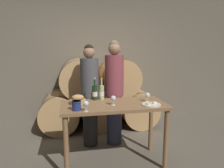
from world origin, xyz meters
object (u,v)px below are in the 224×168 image
Objects in this scene: person_right at (114,92)px; cheese_plate at (151,104)px; wine_bottle_white at (102,92)px; tasting_table at (114,113)px; wine_glass_far_left at (86,104)px; blue_crock at (76,105)px; bread_basket at (78,100)px; person_left at (90,95)px; wine_bottle_red at (95,92)px; wine_glass_center at (148,95)px; wine_glass_left at (113,98)px.

person_right is 6.92× the size of cheese_plate.
cheese_plate is at bearing -35.78° from wine_bottle_white.
tasting_table is 10.88× the size of wine_glass_far_left.
wine_glass_far_left is at bearing -33.35° from blue_crock.
tasting_table is 6.46× the size of bread_basket.
person_left reaches higher than wine_bottle_white.
wine_bottle_red is 0.76m from wine_glass_center.
bread_basket is at bearing 84.49° from blue_crock.
wine_bottle_white reaches higher than wine_glass_center.
cheese_plate is at bearing 2.33° from blue_crock.
blue_crock is 0.51m from wine_glass_left.
person_right is 0.88m from cheese_plate.
wine_bottle_red reaches higher than wine_glass_far_left.
wine_glass_center is (0.34, -0.64, 0.07)m from person_right.
wine_glass_left is at bearing -73.13° from wine_bottle_white.
person_right is at bearing 59.71° from wine_glass_far_left.
person_right reaches higher than cheese_plate.
wine_bottle_white is at bearing 157.22° from wine_glass_center.
wine_glass_left reaches higher than blue_crock.
wine_bottle_white is (0.10, 0.01, -0.00)m from wine_bottle_red.
person_left reaches higher than wine_bottle_red.
blue_crock is 0.54× the size of bread_basket.
wine_glass_center is at bearing -19.14° from wine_bottle_red.
wine_glass_center is (0.72, -0.25, -0.02)m from wine_bottle_red.
wine_bottle_white reaches higher than cheese_plate.
wine_bottle_red reaches higher than wine_bottle_white.
cheese_plate is at bearing 7.32° from wine_glass_far_left.
blue_crock is (-0.65, -0.86, 0.04)m from person_right.
tasting_table is 4.37× the size of wine_bottle_red.
wine_glass_far_left reaches higher than blue_crock.
wine_bottle_white is at bearing 5.47° from wine_bottle_red.
wine_glass_center reaches higher than tasting_table.
blue_crock is at bearing -121.19° from wine_bottle_red.
wine_bottle_white is 0.61m from blue_crock.
wine_bottle_red reaches higher than wine_glass_left.
wine_bottle_red is 2.49× the size of wine_glass_left.
wine_bottle_red reaches higher than cheese_plate.
wine_glass_center reaches higher than cheese_plate.
person_right reaches higher than blue_crock.
wine_bottle_red is 2.49× the size of wine_glass_far_left.
person_right reaches higher than wine_glass_left.
blue_crock is at bearing -95.51° from bread_basket.
bread_basket is (0.03, 0.30, -0.02)m from blue_crock.
wine_glass_far_left is (-0.54, -0.93, 0.07)m from person_right.
wine_glass_far_left is at bearing -145.84° from tasting_table.
wine_glass_left is (0.24, -0.73, 0.10)m from person_left.
wine_glass_center is (0.51, 0.09, 0.00)m from wine_glass_left.
person_right is 14.72× the size of blue_crock.
wine_bottle_red is at bearing -174.53° from wine_bottle_white.
person_left is 0.42m from wine_bottle_white.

